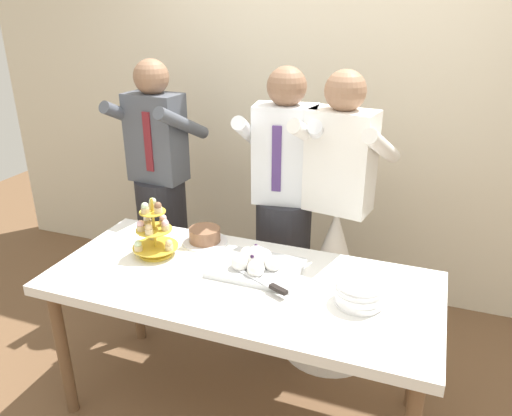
{
  "coord_description": "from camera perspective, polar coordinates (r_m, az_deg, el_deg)",
  "views": [
    {
      "loc": [
        0.75,
        -1.82,
        1.96
      ],
      "look_at": [
        0.02,
        0.15,
        1.07
      ],
      "focal_mm": 34.41,
      "sensor_mm": 36.0,
      "label": 1
    }
  ],
  "objects": [
    {
      "name": "cupcake_stand",
      "position": [
        2.5,
        -11.77,
        -2.83
      ],
      "size": [
        0.23,
        0.23,
        0.31
      ],
      "color": "gold",
      "rests_on": "dessert_table"
    },
    {
      "name": "round_cake",
      "position": [
        2.62,
        -5.97,
        -3.28
      ],
      "size": [
        0.24,
        0.24,
        0.08
      ],
      "color": "white",
      "rests_on": "dessert_table"
    },
    {
      "name": "rear_wall",
      "position": [
        3.35,
        7.44,
        13.91
      ],
      "size": [
        5.2,
        0.1,
        2.9
      ],
      "primitive_type": "cube",
      "color": "beige",
      "rests_on": "ground_plane"
    },
    {
      "name": "ground_plane",
      "position": [
        2.77,
        -1.6,
        -22.09
      ],
      "size": [
        8.0,
        8.0,
        0.0
      ],
      "primitive_type": "plane",
      "color": "brown"
    },
    {
      "name": "plate_stack",
      "position": [
        2.14,
        11.94,
        -9.73
      ],
      "size": [
        0.21,
        0.21,
        0.1
      ],
      "color": "white",
      "rests_on": "dessert_table"
    },
    {
      "name": "person_guest",
      "position": [
        3.23,
        -10.92,
        0.39
      ],
      "size": [
        0.5,
        0.52,
        1.66
      ],
      "color": "#232328",
      "rests_on": "ground_plane"
    },
    {
      "name": "main_cake_tray",
      "position": [
        2.34,
        0.0,
        -6.49
      ],
      "size": [
        0.42,
        0.36,
        0.12
      ],
      "color": "silver",
      "rests_on": "dessert_table"
    },
    {
      "name": "dessert_table",
      "position": [
        2.33,
        -1.79,
        -9.79
      ],
      "size": [
        1.8,
        0.8,
        0.78
      ],
      "color": "white",
      "rests_on": "ground_plane"
    },
    {
      "name": "person_groom",
      "position": [
        2.86,
        3.21,
        -2.29
      ],
      "size": [
        0.52,
        0.55,
        1.66
      ],
      "color": "#232328",
      "rests_on": "ground_plane"
    },
    {
      "name": "person_bride",
      "position": [
        2.84,
        8.99,
        -6.4
      ],
      "size": [
        0.57,
        0.56,
        1.66
      ],
      "color": "white",
      "rests_on": "ground_plane"
    }
  ]
}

